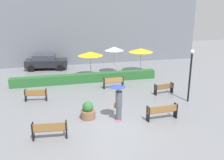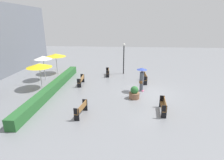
# 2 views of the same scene
# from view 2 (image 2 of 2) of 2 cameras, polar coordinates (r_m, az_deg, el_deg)

# --- Properties ---
(ground_plane) EXTENTS (60.00, 60.00, 0.00)m
(ground_plane) POSITION_cam_2_polar(r_m,az_deg,el_deg) (15.95, 11.28, -3.98)
(ground_plane) COLOR gray
(bench_near_right) EXTENTS (1.89, 0.43, 0.89)m
(bench_near_right) POSITION_cam_2_polar(r_m,az_deg,el_deg) (18.40, 10.61, 0.87)
(bench_near_right) COLOR olive
(bench_near_right) RESTS_ON ground
(bench_far_left) EXTENTS (1.55, 0.57, 0.85)m
(bench_far_left) POSITION_cam_2_polar(r_m,az_deg,el_deg) (11.96, -9.95, -9.14)
(bench_far_left) COLOR olive
(bench_far_left) RESTS_ON ground
(bench_near_left) EXTENTS (1.76, 0.51, 0.90)m
(bench_near_left) POSITION_cam_2_polar(r_m,az_deg,el_deg) (12.65, 16.47, -7.88)
(bench_near_left) COLOR olive
(bench_near_left) RESTS_ON ground
(bench_back_row) EXTENTS (1.70, 0.43, 0.87)m
(bench_back_row) POSITION_cam_2_polar(r_m,az_deg,el_deg) (17.63, -10.01, 0.07)
(bench_back_row) COLOR #9E7242
(bench_back_row) RESTS_ON ground
(bench_far_right) EXTENTS (1.57, 0.51, 0.80)m
(bench_far_right) POSITION_cam_2_polar(r_m,az_deg,el_deg) (20.37, -1.36, 2.73)
(bench_far_right) COLOR brown
(bench_far_right) RESTS_ON ground
(pedestrian_with_umbrella) EXTENTS (0.90, 0.90, 2.18)m
(pedestrian_with_umbrella) POSITION_cam_2_polar(r_m,az_deg,el_deg) (15.71, 9.66, 1.07)
(pedestrian_with_umbrella) COLOR #4C515B
(pedestrian_with_umbrella) RESTS_ON ground
(planter_pot) EXTENTS (0.86, 0.86, 1.05)m
(planter_pot) POSITION_cam_2_polar(r_m,az_deg,el_deg) (14.44, 7.30, -4.27)
(planter_pot) COLOR brown
(planter_pot) RESTS_ON ground
(lamp_post) EXTENTS (0.28, 0.28, 3.63)m
(lamp_post) POSITION_cam_2_polar(r_m,az_deg,el_deg) (20.80, 3.86, 8.03)
(lamp_post) COLOR black
(lamp_post) RESTS_ON ground
(patio_umbrella_yellow) EXTENTS (2.25, 2.25, 2.40)m
(patio_umbrella_yellow) POSITION_cam_2_polar(r_m,az_deg,el_deg) (17.29, -22.65, 4.41)
(patio_umbrella_yellow) COLOR silver
(patio_umbrella_yellow) RESTS_ON ground
(patio_umbrella_white) EXTENTS (1.81, 1.81, 2.63)m
(patio_umbrella_white) POSITION_cam_2_polar(r_m,az_deg,el_deg) (19.68, -21.58, 6.79)
(patio_umbrella_white) COLOR silver
(patio_umbrella_white) RESTS_ON ground
(patio_umbrella_yellow_far) EXTENTS (2.36, 2.36, 2.43)m
(patio_umbrella_yellow_far) POSITION_cam_2_polar(r_m,az_deg,el_deg) (21.90, -17.89, 7.73)
(patio_umbrella_yellow_far) COLOR silver
(patio_umbrella_yellow_far) RESTS_ON ground
(hedge_strip) EXTENTS (12.49, 0.70, 0.76)m
(hedge_strip) POSITION_cam_2_polar(r_m,az_deg,el_deg) (16.63, -18.58, -2.28)
(hedge_strip) COLOR #28602D
(hedge_strip) RESTS_ON ground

